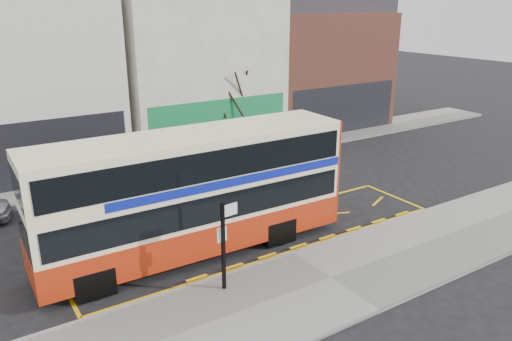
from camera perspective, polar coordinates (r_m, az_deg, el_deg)
ground at (r=17.46m, az=3.57°, el=-9.24°), size 120.00×120.00×0.00m
pavement at (r=15.88m, az=8.57°, el=-12.20°), size 40.00×4.00×0.15m
kerb at (r=17.16m, az=4.32°, el=-9.50°), size 40.00×0.15×0.15m
far_pavement at (r=26.40m, az=-10.60°, el=0.54°), size 50.00×3.00×0.15m
road_markings at (r=18.63m, az=0.65°, el=-7.29°), size 14.00×3.40×0.01m
terrace_left at (r=27.77m, az=-25.29°, el=11.10°), size 8.00×8.01×11.80m
terrace_green_shop at (r=30.33m, az=-7.88°, el=12.70°), size 9.00×8.01×11.30m
terrace_right at (r=35.11m, az=5.91°, el=12.76°), size 9.00×8.01×10.30m
double_decker_bus at (r=16.66m, az=-6.99°, el=-2.41°), size 10.55×2.57×4.20m
bus_stop_post at (r=14.41m, az=-3.60°, el=-7.58°), size 0.68×0.14×2.73m
car_grey at (r=23.72m, az=-14.24°, el=-0.27°), size 4.26×1.76×1.37m
car_white at (r=28.87m, az=4.61°, el=3.64°), size 5.06×3.26×1.37m
street_tree_right at (r=27.90m, az=-2.97°, el=10.21°), size 2.75×2.75×5.93m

